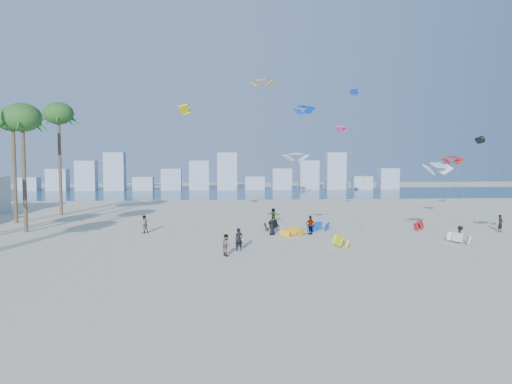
{
  "coord_description": "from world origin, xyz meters",
  "views": [
    {
      "loc": [
        -0.28,
        -27.75,
        7.84
      ],
      "look_at": [
        3.0,
        16.0,
        4.5
      ],
      "focal_mm": 34.19,
      "sensor_mm": 36.0,
      "label": 1
    }
  ],
  "objects": [
    {
      "name": "ground",
      "position": [
        0.0,
        0.0,
        0.0
      ],
      "size": [
        220.0,
        220.0,
        0.0
      ],
      "primitive_type": "plane",
      "color": "beige",
      "rests_on": "ground"
    },
    {
      "name": "kitesurfer_mid",
      "position": [
        0.2,
        9.77,
        0.85
      ],
      "size": [
        0.95,
        1.03,
        1.71
      ],
      "primitive_type": "imported",
      "rotation": [
        0.0,
        0.0,
        2.04
      ],
      "color": "gray",
      "rests_on": "ground"
    },
    {
      "name": "kitesurfer_near",
      "position": [
        1.28,
        11.69,
        0.93
      ],
      "size": [
        0.78,
        0.62,
        1.86
      ],
      "primitive_type": "imported",
      "rotation": [
        0.0,
        0.0,
        0.28
      ],
      "color": "black",
      "rests_on": "ground"
    },
    {
      "name": "distant_skyline",
      "position": [
        -1.19,
        82.0,
        3.09
      ],
      "size": [
        85.0,
        3.0,
        8.4
      ],
      "color": "#9EADBF",
      "rests_on": "ground"
    },
    {
      "name": "ocean",
      "position": [
        0.0,
        72.0,
        0.01
      ],
      "size": [
        220.0,
        220.0,
        0.0
      ],
      "primitive_type": "plane",
      "color": "navy",
      "rests_on": "ground"
    },
    {
      "name": "flying_kites",
      "position": [
        13.27,
        24.71,
        11.6
      ],
      "size": [
        38.04,
        32.91,
        18.1
      ],
      "color": "silver",
      "rests_on": "ground"
    },
    {
      "name": "kitesurfers_far",
      "position": [
        8.31,
        20.97,
        0.85
      ],
      "size": [
        37.06,
        15.91,
        1.85
      ],
      "color": "black",
      "rests_on": "ground"
    },
    {
      "name": "grounded_kites",
      "position": [
        11.87,
        18.17,
        0.44
      ],
      "size": [
        17.9,
        13.39,
        0.94
      ],
      "color": "#FFA20D",
      "rests_on": "ground"
    }
  ]
}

